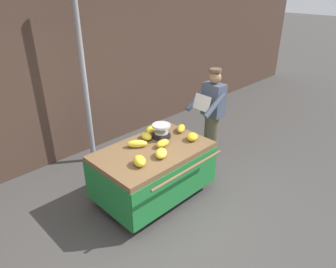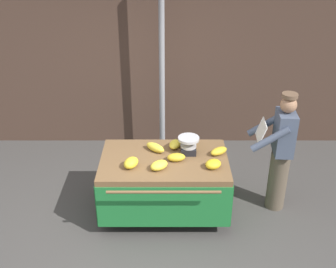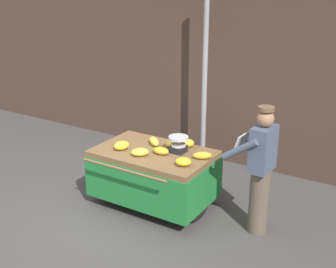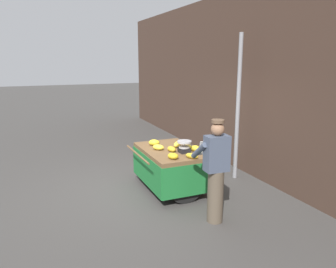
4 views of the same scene
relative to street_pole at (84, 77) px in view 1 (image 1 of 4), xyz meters
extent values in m
plane|color=#423F3D|center=(-0.24, -2.13, -1.59)|extent=(60.00, 60.00, 0.00)
cube|color=#473328|center=(-0.24, 0.55, 0.52)|extent=(16.00, 0.24, 4.21)
cylinder|color=gray|center=(0.00, 0.00, 0.00)|extent=(0.09, 0.09, 3.17)
cube|color=brown|center=(0.05, -1.62, -0.78)|extent=(1.66, 1.05, 0.08)
cylinder|color=black|center=(-0.70, -1.62, -1.19)|extent=(0.05, 0.79, 0.79)
cylinder|color=#B7B7BC|center=(-0.73, -1.62, -1.19)|extent=(0.01, 0.14, 0.14)
cylinder|color=black|center=(0.80, -1.62, -1.19)|extent=(0.05, 0.79, 0.79)
cylinder|color=#B7B7BC|center=(0.83, -1.62, -1.19)|extent=(0.01, 0.14, 0.14)
cylinder|color=#4C4742|center=(0.05, -1.17, -1.20)|extent=(0.05, 0.05, 0.77)
cube|color=#1E7233|center=(0.05, -2.14, -1.12)|extent=(1.66, 0.02, 0.60)
cube|color=#1E7233|center=(0.05, -1.09, -1.12)|extent=(1.66, 0.02, 0.60)
cube|color=#1E7233|center=(-0.78, -1.62, -1.12)|extent=(0.02, 1.05, 0.60)
cube|color=#1E7233|center=(0.88, -1.62, -1.12)|extent=(0.02, 1.05, 0.60)
cylinder|color=brown|center=(0.05, -2.32, -0.76)|extent=(1.33, 0.04, 0.04)
cube|color=black|center=(0.37, -1.46, -0.69)|extent=(0.20, 0.20, 0.09)
cylinder|color=#B7B7BC|center=(0.37, -1.46, -0.59)|extent=(0.02, 0.02, 0.11)
cylinder|color=#B7B7BC|center=(0.37, -1.46, -0.52)|extent=(0.28, 0.28, 0.04)
cylinder|color=#B7B7BC|center=(0.37, -1.46, -0.63)|extent=(0.21, 0.21, 0.03)
ellipsoid|color=yellow|center=(-0.01, -1.86, -0.68)|extent=(0.29, 0.28, 0.11)
ellipsoid|color=gold|center=(0.66, -1.83, -0.68)|extent=(0.26, 0.25, 0.11)
ellipsoid|color=gold|center=(0.20, -1.66, -0.68)|extent=(0.24, 0.16, 0.10)
ellipsoid|color=yellow|center=(0.37, -1.22, -0.68)|extent=(0.26, 0.24, 0.12)
ellipsoid|color=gold|center=(0.77, -1.50, -0.69)|extent=(0.28, 0.25, 0.10)
ellipsoid|color=yellow|center=(-0.07, -1.41, -0.68)|extent=(0.30, 0.28, 0.11)
ellipsoid|color=yellow|center=(-0.37, -1.82, -0.67)|extent=(0.25, 0.28, 0.13)
ellipsoid|color=yellow|center=(0.19, -1.32, -0.69)|extent=(0.20, 0.26, 0.10)
cylinder|color=brown|center=(1.60, -1.49, -1.15)|extent=(0.26, 0.26, 0.88)
cube|color=#475166|center=(1.60, -1.49, -0.42)|extent=(0.25, 0.39, 0.58)
sphere|color=#9E7051|center=(1.60, -1.49, -0.02)|extent=(0.21, 0.21, 0.21)
cylinder|color=brown|center=(1.60, -1.49, 0.10)|extent=(0.20, 0.20, 0.05)
cylinder|color=#475166|center=(1.38, -1.69, -0.41)|extent=(0.48, 0.12, 0.37)
cylinder|color=#475166|center=(1.40, -1.27, -0.41)|extent=(0.48, 0.12, 0.37)
cube|color=silver|center=(1.30, -1.47, -0.40)|extent=(0.11, 0.35, 0.25)
camera|label=1|loc=(-2.55, -4.55, 1.46)|focal=33.24mm
camera|label=2|loc=(0.10, -6.25, 2.09)|focal=44.56mm
camera|label=3|loc=(3.26, -6.39, 1.59)|focal=46.79mm
camera|label=4|loc=(5.87, -4.15, 1.04)|focal=34.86mm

